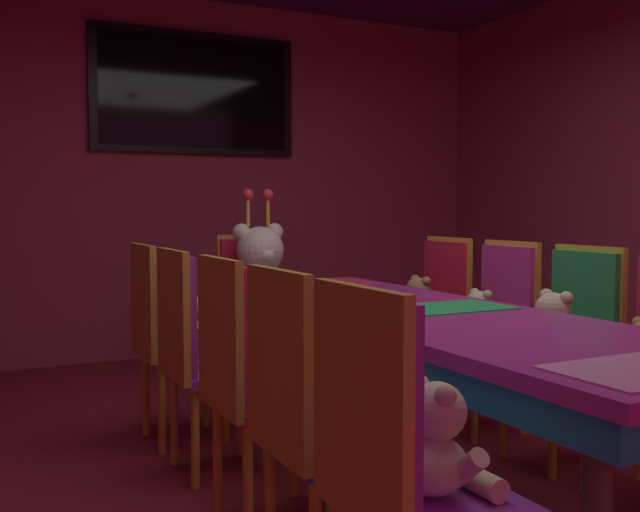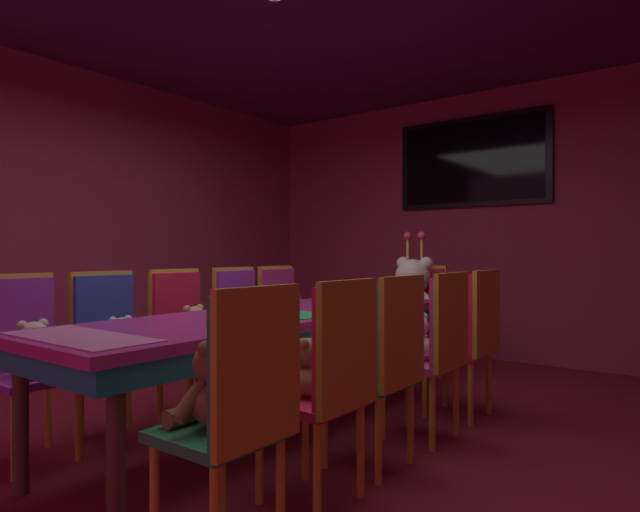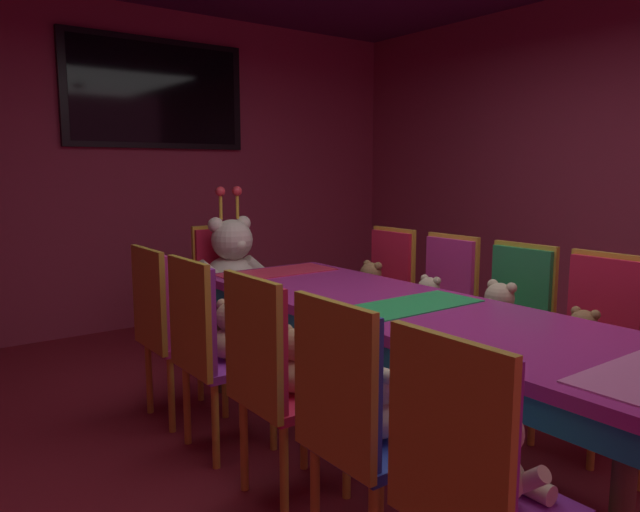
% 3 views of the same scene
% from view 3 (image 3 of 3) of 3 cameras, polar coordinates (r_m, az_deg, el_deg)
% --- Properties ---
extents(ground_plane, '(7.90, 7.90, 0.00)m').
position_cam_3_polar(ground_plane, '(3.23, 8.10, -17.59)').
color(ground_plane, maroon).
extents(wall_back, '(5.20, 0.12, 2.80)m').
position_cam_3_polar(wall_back, '(5.64, -15.31, 7.95)').
color(wall_back, '#99334C').
rests_on(wall_back, ground_plane).
extents(banquet_table, '(0.90, 2.82, 0.75)m').
position_cam_3_polar(banquet_table, '(3.01, 8.36, -6.28)').
color(banquet_table, '#B22D8C').
rests_on(banquet_table, ground_plane).
extents(chair_left_0, '(0.42, 0.41, 0.98)m').
position_cam_3_polar(chair_left_0, '(1.78, 13.58, -19.16)').
color(chair_left_0, purple).
rests_on(chair_left_0, ground_plane).
extents(teddy_left_0, '(0.24, 0.31, 0.29)m').
position_cam_3_polar(teddy_left_0, '(1.88, 16.52, -18.06)').
color(teddy_left_0, beige).
rests_on(teddy_left_0, chair_left_0).
extents(chair_left_1, '(0.42, 0.41, 0.98)m').
position_cam_3_polar(chair_left_1, '(2.11, 2.99, -14.37)').
color(chair_left_1, '#2D47B2').
rests_on(chair_left_1, ground_plane).
extents(teddy_left_1, '(0.22, 0.28, 0.26)m').
position_cam_3_polar(teddy_left_1, '(2.20, 5.92, -14.05)').
color(teddy_left_1, beige).
rests_on(teddy_left_1, chair_left_1).
extents(chair_left_2, '(0.42, 0.41, 0.98)m').
position_cam_3_polar(chair_left_2, '(2.52, -4.82, -10.50)').
color(chair_left_2, red).
rests_on(chair_left_2, ground_plane).
extents(teddy_left_2, '(0.24, 0.31, 0.29)m').
position_cam_3_polar(teddy_left_2, '(2.60, -2.08, -10.21)').
color(teddy_left_2, tan).
rests_on(teddy_left_2, chair_left_2).
extents(chair_left_3, '(0.42, 0.41, 0.98)m').
position_cam_3_polar(chair_left_3, '(3.00, -10.83, -7.56)').
color(chair_left_3, purple).
rests_on(chair_left_3, ground_plane).
extents(teddy_left_3, '(0.25, 0.32, 0.30)m').
position_cam_3_polar(teddy_left_3, '(3.06, -8.36, -7.33)').
color(teddy_left_3, tan).
rests_on(teddy_left_3, chair_left_3).
extents(chair_left_4, '(0.42, 0.41, 0.98)m').
position_cam_3_polar(chair_left_4, '(3.44, -14.62, -5.63)').
color(chair_left_4, '#CC338C').
rests_on(chair_left_4, ground_plane).
extents(teddy_left_4, '(0.24, 0.31, 0.29)m').
position_cam_3_polar(teddy_left_4, '(3.49, -12.41, -5.56)').
color(teddy_left_4, tan).
rests_on(teddy_left_4, chair_left_4).
extents(chair_right_1, '(0.42, 0.41, 0.98)m').
position_cam_3_polar(chair_right_1, '(3.38, 24.80, -6.38)').
color(chair_right_1, red).
rests_on(chair_right_1, ground_plane).
extents(teddy_right_1, '(0.22, 0.28, 0.27)m').
position_cam_3_polar(teddy_right_1, '(3.26, 23.56, -7.23)').
color(teddy_right_1, '#9E7247').
rests_on(teddy_right_1, chair_right_1).
extents(chair_right_2, '(0.42, 0.41, 0.98)m').
position_cam_3_polar(chair_right_2, '(3.62, 17.92, -5.06)').
color(chair_right_2, '#268C4C').
rests_on(chair_right_2, ground_plane).
extents(teddy_right_2, '(0.27, 0.35, 0.33)m').
position_cam_3_polar(teddy_right_2, '(3.50, 16.52, -5.38)').
color(teddy_right_2, beige).
rests_on(teddy_right_2, chair_right_2).
extents(chair_right_3, '(0.42, 0.41, 0.98)m').
position_cam_3_polar(chair_right_3, '(3.96, 11.62, -3.68)').
color(chair_right_3, '#CC338C').
rests_on(chair_right_3, ground_plane).
extents(teddy_right_3, '(0.23, 0.30, 0.28)m').
position_cam_3_polar(teddy_right_3, '(3.86, 10.19, -4.23)').
color(teddy_right_3, beige).
rests_on(teddy_right_3, chair_right_3).
extents(chair_right_4, '(0.42, 0.41, 0.98)m').
position_cam_3_polar(chair_right_4, '(4.34, 6.21, -2.52)').
color(chair_right_4, red).
rests_on(chair_right_4, ground_plane).
extents(teddy_right_4, '(0.25, 0.32, 0.30)m').
position_cam_3_polar(teddy_right_4, '(4.24, 4.77, -2.84)').
color(teddy_right_4, '#9E7247').
rests_on(teddy_right_4, chair_right_4).
extents(throne_chair, '(0.41, 0.42, 0.98)m').
position_cam_3_polar(throne_chair, '(4.58, -9.19, -2.01)').
color(throne_chair, red).
rests_on(throne_chair, ground_plane).
extents(king_teddy_bear, '(0.64, 0.49, 0.82)m').
position_cam_3_polar(king_teddy_bear, '(4.41, -8.23, -0.73)').
color(king_teddy_bear, silver).
rests_on(king_teddy_bear, throne_chair).
extents(wall_tv, '(1.62, 0.06, 0.94)m').
position_cam_3_polar(wall_tv, '(5.59, -15.21, 14.63)').
color(wall_tv, black).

